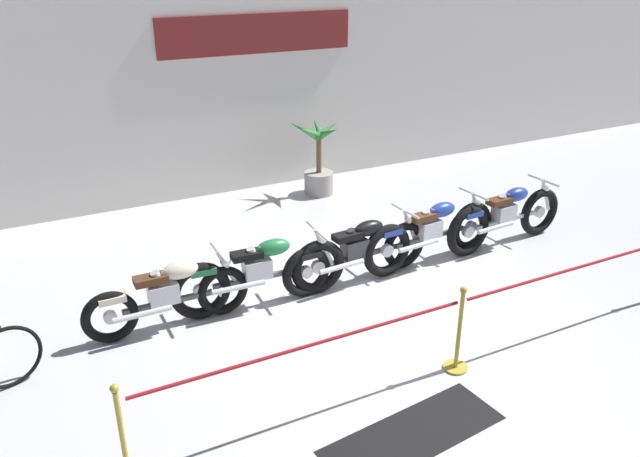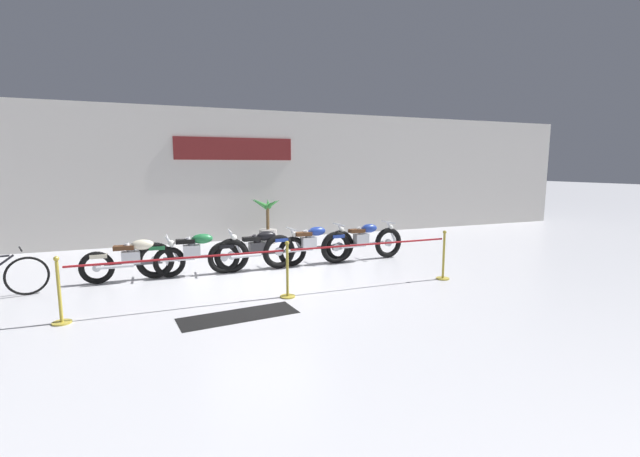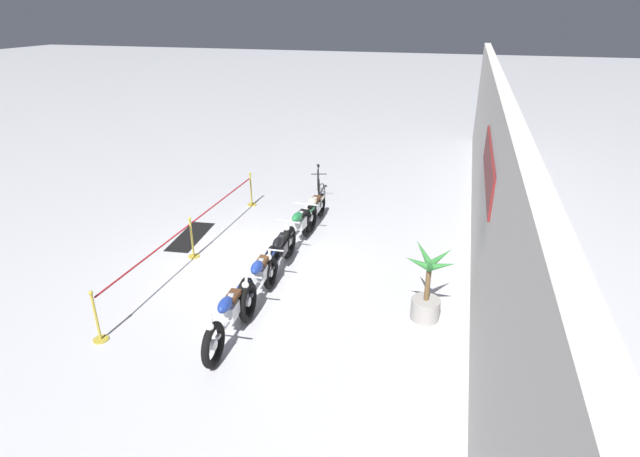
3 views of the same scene
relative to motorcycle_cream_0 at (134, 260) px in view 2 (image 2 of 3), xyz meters
name	(u,v)px [view 2 (image 2 of 3)]	position (x,y,z in m)	size (l,w,h in m)	color
ground_plane	(265,277)	(2.61, -0.74, -0.45)	(120.00, 120.00, 0.00)	silver
back_wall	(224,176)	(2.61, 4.38, 1.65)	(28.00, 0.29, 4.20)	silver
motorcycle_cream_0	(134,260)	(0.00, 0.00, 0.00)	(2.08, 0.62, 0.92)	black
motorcycle_green_1	(195,254)	(1.23, -0.01, 0.02)	(2.41, 0.62, 0.97)	black
motorcycle_black_2	(260,250)	(2.69, -0.01, 0.01)	(2.38, 0.62, 0.94)	black
motorcycle_blue_3	(310,246)	(3.95, 0.00, 0.03)	(2.43, 0.62, 0.98)	black
motorcycle_blue_4	(363,242)	(5.39, -0.01, 0.03)	(2.36, 0.62, 0.98)	black
potted_palm_left_of_row	(267,224)	(3.76, 3.39, 0.14)	(1.05, 0.97, 1.51)	gray
stanchion_far_left	(213,266)	(1.32, -2.30, 0.24)	(7.18, 0.28, 1.05)	gold
stanchion_mid_left	(287,278)	(2.65, -2.30, -0.09)	(0.28, 0.28, 1.05)	gold
stanchion_mid_right	(443,263)	(6.13, -2.30, -0.09)	(0.28, 0.28, 1.05)	gold
floor_banner	(239,316)	(1.62, -2.96, -0.45)	(1.89, 0.66, 0.01)	black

